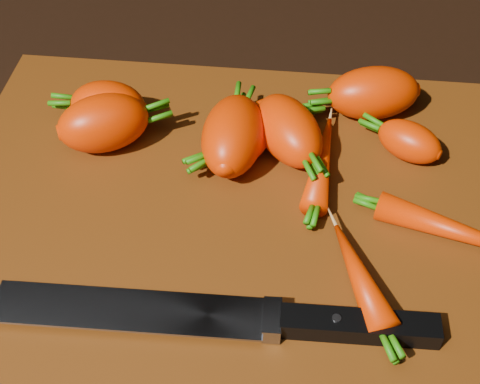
# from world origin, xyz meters

# --- Properties ---
(ground) EXTENTS (2.00, 2.00, 0.01)m
(ground) POSITION_xyz_m (0.00, 0.00, -0.01)
(ground) COLOR black
(cutting_board) EXTENTS (0.50, 0.40, 0.01)m
(cutting_board) POSITION_xyz_m (0.00, 0.00, 0.01)
(cutting_board) COLOR #642E09
(cutting_board) RESTS_ON ground
(carrot_0) EXTENTS (0.10, 0.08, 0.05)m
(carrot_0) POSITION_xyz_m (-0.13, 0.07, 0.04)
(carrot_0) COLOR #EF3100
(carrot_0) RESTS_ON cutting_board
(carrot_1) EXTENTS (0.07, 0.05, 0.05)m
(carrot_1) POSITION_xyz_m (-0.13, 0.10, 0.04)
(carrot_1) COLOR #EF3100
(carrot_1) RESTS_ON cutting_board
(carrot_2) EXTENTS (0.09, 0.10, 0.05)m
(carrot_2) POSITION_xyz_m (0.04, 0.08, 0.04)
(carrot_2) COLOR #EF3100
(carrot_2) RESTS_ON cutting_board
(carrot_3) EXTENTS (0.06, 0.09, 0.05)m
(carrot_3) POSITION_xyz_m (-0.01, 0.07, 0.04)
(carrot_3) COLOR #EF3100
(carrot_3) RESTS_ON cutting_board
(carrot_4) EXTENTS (0.07, 0.07, 0.04)m
(carrot_4) POSITION_xyz_m (-0.01, 0.07, 0.03)
(carrot_4) COLOR #EF3100
(carrot_4) RESTS_ON cutting_board
(carrot_5) EXTENTS (0.06, 0.05, 0.03)m
(carrot_5) POSITION_xyz_m (0.02, 0.11, 0.03)
(carrot_5) COLOR #EF3100
(carrot_5) RESTS_ON cutting_board
(carrot_6) EXTENTS (0.07, 0.06, 0.03)m
(carrot_6) POSITION_xyz_m (0.14, 0.09, 0.03)
(carrot_6) COLOR #EF3100
(carrot_6) RESTS_ON cutting_board
(carrot_7) EXTENTS (0.03, 0.11, 0.02)m
(carrot_7) POSITION_xyz_m (0.07, 0.06, 0.02)
(carrot_7) COLOR #EF3100
(carrot_7) RESTS_ON cutting_board
(carrot_8) EXTENTS (0.14, 0.07, 0.02)m
(carrot_8) POSITION_xyz_m (0.18, -0.01, 0.02)
(carrot_8) COLOR #EF3100
(carrot_8) RESTS_ON cutting_board
(carrot_9) EXTENTS (0.06, 0.10, 0.03)m
(carrot_9) POSITION_xyz_m (0.10, -0.06, 0.02)
(carrot_9) COLOR #EF3100
(carrot_9) RESTS_ON cutting_board
(carrot_10) EXTENTS (0.09, 0.07, 0.05)m
(carrot_10) POSITION_xyz_m (0.11, 0.14, 0.04)
(carrot_10) COLOR #EF3100
(carrot_10) RESTS_ON cutting_board
(knife) EXTENTS (0.32, 0.04, 0.02)m
(knife) POSITION_xyz_m (-0.05, -0.10, 0.02)
(knife) COLOR gray
(knife) RESTS_ON cutting_board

